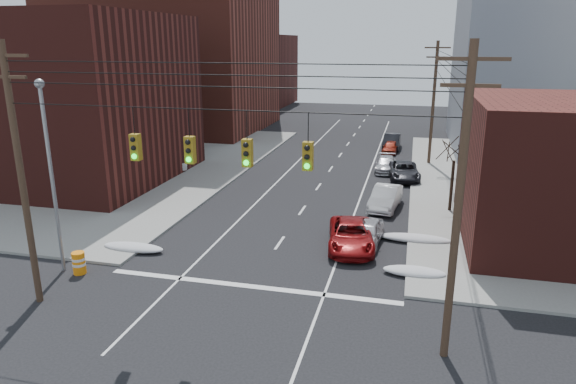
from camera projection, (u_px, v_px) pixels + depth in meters
The scene contains 27 objects.
ground at pixel (192, 370), 17.72m from camera, with size 160.00×160.00×0.00m, color black.
sidewalk_nw at pixel (46, 159), 49.02m from camera, with size 40.00×40.00×0.15m, color gray.
building_brick_tall at pixel (166, 7), 63.69m from camera, with size 24.00×20.00×30.00m, color maroon.
building_brick_near at pixel (47, 98), 41.40m from camera, with size 20.00×16.00×13.00m, color #4A1A16.
building_brick_far at pixel (226, 70), 90.92m from camera, with size 22.00×18.00×12.00m, color #4A1A16.
building_glass at pixel (540, 41), 74.37m from camera, with size 20.00×18.00×22.00m, color gray.
utility_pole_left at pixel (21, 173), 20.82m from camera, with size 2.20×0.28×11.00m.
utility_pole_right at pixel (459, 203), 16.94m from camera, with size 2.20×0.28×11.00m.
utility_pole_far at pixel (433, 101), 45.83m from camera, with size 2.20×0.28×11.00m.
traffic_signals at pixel (218, 150), 18.44m from camera, with size 17.00×0.42×2.02m.
street_light at pixel (50, 161), 23.91m from camera, with size 0.44×0.44×9.32m.
bare_tree at pixel (452, 178), 33.51m from camera, with size 2.09×2.20×4.93m.
snow_nw at pixel (133, 247), 27.73m from camera, with size 3.50×1.08×0.42m, color silver.
snow_ne at pixel (414, 272), 24.82m from camera, with size 3.00×1.08×0.42m, color silver.
snow_east_far at pixel (415, 238), 29.02m from camera, with size 4.00×1.08×0.42m, color silver.
red_pickup at pixel (351, 235), 28.05m from camera, with size 2.42×5.24×1.46m, color maroon.
parked_car_a at pixel (368, 233), 28.65m from camera, with size 1.53×3.79×1.29m, color #BAB9BE.
parked_car_b at pixel (385, 198), 34.66m from camera, with size 1.62×4.63×1.53m, color silver.
parked_car_c at pixel (404, 171), 42.06m from camera, with size 2.33×5.06×1.41m, color black.
parked_car_d at pixel (386, 164), 44.65m from camera, with size 1.79×4.40×1.28m, color #ABABB0.
parked_car_e at pixel (390, 147), 51.98m from camera, with size 1.43×3.57×1.21m, color maroon.
parked_car_f at pixel (392, 142), 53.95m from camera, with size 1.66×4.77×1.57m, color black.
lot_car_a at pixel (164, 164), 44.06m from camera, with size 1.35×3.87×1.27m, color silver.
lot_car_b at pixel (149, 159), 45.49m from camera, with size 2.53×5.49×1.53m, color #A7A6AB.
lot_car_c at pixel (137, 162), 44.50m from camera, with size 1.99×4.90×1.42m, color black.
lot_car_d at pixel (88, 165), 43.41m from camera, with size 1.69×4.20×1.43m, color #A6A7AA.
construction_barrel at pixel (79, 263), 24.95m from camera, with size 0.69×0.69×1.10m.
Camera 1 is at (6.86, -14.03, 10.91)m, focal length 32.00 mm.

